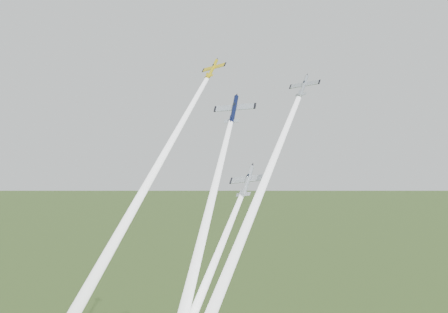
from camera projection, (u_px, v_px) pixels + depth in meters
plane_yellow at (213, 68)px, 125.58m from camera, size 7.01×6.02×6.77m
smoke_trail_yellow at (141, 195)px, 110.03m from camera, size 7.87×40.92×50.26m
plane_navy at (234, 109)px, 111.80m from camera, size 10.41×8.35×8.16m
smoke_trail_navy at (195, 265)px, 92.45m from camera, size 12.19×40.02×49.85m
plane_silver_right at (304, 86)px, 109.46m from camera, size 6.93×5.38×6.39m
smoke_trail_silver_right at (236, 253)px, 91.68m from camera, size 5.28×44.45×54.53m
plane_silver_low at (248, 181)px, 104.88m from camera, size 9.31×6.73×8.55m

